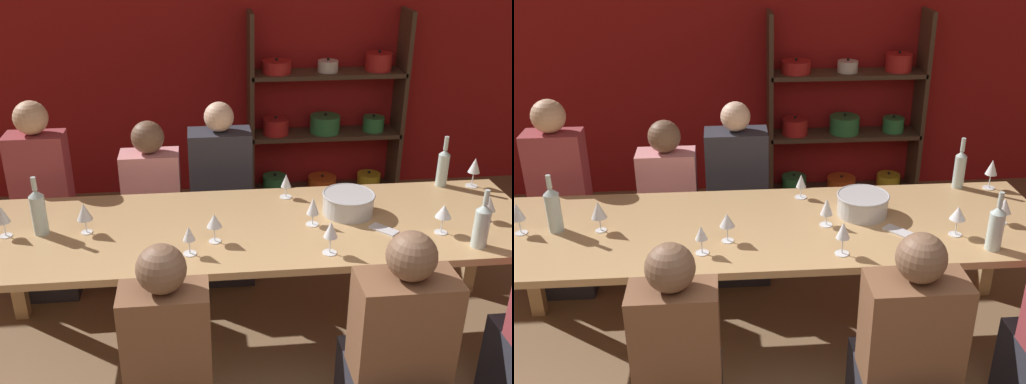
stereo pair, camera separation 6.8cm
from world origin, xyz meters
The scene contains 22 objects.
wall_back_red centered at (0.00, 3.83, 1.35)m, with size 8.80×0.06×2.70m.
shelf_unit centered at (0.82, 3.63, 0.64)m, with size 1.34×0.30×1.60m.
dining_table centered at (0.03, 1.59, 0.70)m, with size 3.05×0.93×0.77m.
mixing_bowl centered at (0.55, 1.68, 0.84)m, with size 0.29×0.29×0.12m.
wine_bottle_green centered at (1.12, 1.25, 0.90)m, with size 0.08×0.08×0.31m.
wine_bottle_dark centered at (1.21, 1.99, 0.90)m, with size 0.07×0.07×0.32m.
wine_bottle_amber centered at (-1.11, 1.62, 0.90)m, with size 0.08×0.08×0.32m.
wine_glass_white_a centered at (0.23, 1.92, 0.87)m, with size 0.07×0.07×0.15m.
wine_glass_white_b centered at (0.98, 1.41, 0.90)m, with size 0.08×0.08×0.16m.
wine_glass_white_c centered at (-0.88, 1.60, 0.89)m, with size 0.08×0.08×0.17m.
wine_glass_empty_b centered at (-0.21, 1.43, 0.89)m, with size 0.08×0.08×0.16m.
wine_glass_red_a centered at (0.35, 1.26, 0.90)m, with size 0.07×0.07×0.18m.
wine_glass_red_b centered at (-0.34, 1.32, 0.88)m, with size 0.07×0.07×0.15m.
wine_glass_white_d centered at (1.40, 1.96, 0.91)m, with size 0.07×0.07×0.19m.
wine_glass_red_c centered at (1.28, 1.51, 0.88)m, with size 0.08×0.08×0.15m.
wine_glass_red_d centered at (-1.29, 1.60, 0.90)m, with size 0.07×0.07×0.17m.
wine_glass_empty_c centered at (0.32, 1.57, 0.88)m, with size 0.07×0.07×0.16m.
cell_phone centered at (0.69, 1.46, 0.78)m, with size 0.15×0.16×0.01m.
person_near_a centered at (0.56, 0.75, 0.42)m, with size 0.42×0.53×1.16m.
person_far_a centered at (-0.59, 2.36, 0.42)m, with size 0.38×0.47×1.13m.
person_far_b centered at (-0.14, 2.41, 0.45)m, with size 0.41×0.51×1.22m.
person_far_c centered at (-1.27, 2.32, 0.49)m, with size 0.36×0.45×1.29m.
Camera 1 is at (-0.27, -1.25, 2.30)m, focal length 42.00 mm.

